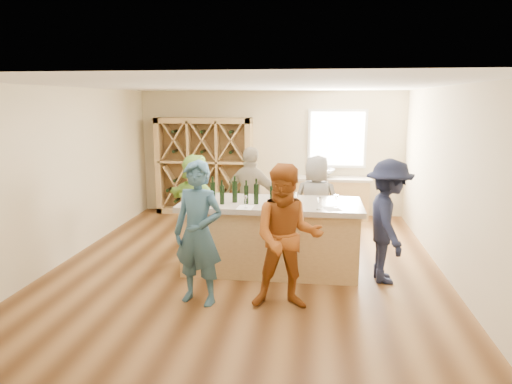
# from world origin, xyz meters

# --- Properties ---
(floor) EXTENTS (6.00, 7.00, 0.10)m
(floor) POSITION_xyz_m (0.00, 0.00, -0.05)
(floor) COLOR brown
(floor) RESTS_ON ground
(ceiling) EXTENTS (6.00, 7.00, 0.10)m
(ceiling) POSITION_xyz_m (0.00, 0.00, 2.85)
(ceiling) COLOR white
(ceiling) RESTS_ON ground
(wall_back) EXTENTS (6.00, 0.10, 2.80)m
(wall_back) POSITION_xyz_m (0.00, 3.55, 1.40)
(wall_back) COLOR beige
(wall_back) RESTS_ON ground
(wall_front) EXTENTS (6.00, 0.10, 2.80)m
(wall_front) POSITION_xyz_m (0.00, -3.55, 1.40)
(wall_front) COLOR beige
(wall_front) RESTS_ON ground
(wall_left) EXTENTS (0.10, 7.00, 2.80)m
(wall_left) POSITION_xyz_m (-3.05, 0.00, 1.40)
(wall_left) COLOR beige
(wall_left) RESTS_ON ground
(wall_right) EXTENTS (0.10, 7.00, 2.80)m
(wall_right) POSITION_xyz_m (3.05, 0.00, 1.40)
(wall_right) COLOR beige
(wall_right) RESTS_ON ground
(window_frame) EXTENTS (1.30, 0.06, 1.30)m
(window_frame) POSITION_xyz_m (1.50, 3.47, 1.75)
(window_frame) COLOR white
(window_frame) RESTS_ON wall_back
(window_pane) EXTENTS (1.18, 0.01, 1.18)m
(window_pane) POSITION_xyz_m (1.50, 3.44, 1.75)
(window_pane) COLOR white
(window_pane) RESTS_ON wall_back
(wine_rack) EXTENTS (2.20, 0.45, 2.20)m
(wine_rack) POSITION_xyz_m (-1.50, 3.27, 1.10)
(wine_rack) COLOR tan
(wine_rack) RESTS_ON floor
(back_counter_base) EXTENTS (1.60, 0.58, 0.86)m
(back_counter_base) POSITION_xyz_m (1.40, 3.20, 0.43)
(back_counter_base) COLOR tan
(back_counter_base) RESTS_ON floor
(back_counter_top) EXTENTS (1.70, 0.62, 0.06)m
(back_counter_top) POSITION_xyz_m (1.40, 3.20, 0.89)
(back_counter_top) COLOR #A79B89
(back_counter_top) RESTS_ON back_counter_base
(sink) EXTENTS (0.54, 0.54, 0.19)m
(sink) POSITION_xyz_m (1.20, 3.20, 1.01)
(sink) COLOR silver
(sink) RESTS_ON back_counter_top
(faucet) EXTENTS (0.02, 0.02, 0.30)m
(faucet) POSITION_xyz_m (1.20, 3.38, 1.07)
(faucet) COLOR silver
(faucet) RESTS_ON back_counter_top
(tasting_counter_base) EXTENTS (2.60, 1.00, 1.00)m
(tasting_counter_base) POSITION_xyz_m (0.37, -0.17, 0.50)
(tasting_counter_base) COLOR tan
(tasting_counter_base) RESTS_ON floor
(tasting_counter_top) EXTENTS (2.72, 1.12, 0.08)m
(tasting_counter_top) POSITION_xyz_m (0.37, -0.17, 1.04)
(tasting_counter_top) COLOR #A79B89
(tasting_counter_top) RESTS_ON tasting_counter_base
(wine_bottle_a) EXTENTS (0.08, 0.08, 0.31)m
(wine_bottle_a) POSITION_xyz_m (-0.48, -0.33, 1.24)
(wine_bottle_a) COLOR black
(wine_bottle_a) RESTS_ON tasting_counter_top
(wine_bottle_b) EXTENTS (0.09, 0.09, 0.28)m
(wine_bottle_b) POSITION_xyz_m (-0.32, -0.42, 1.22)
(wine_bottle_b) COLOR black
(wine_bottle_b) RESTS_ON tasting_counter_top
(wine_bottle_c) EXTENTS (0.11, 0.11, 0.32)m
(wine_bottle_c) POSITION_xyz_m (-0.16, -0.27, 1.24)
(wine_bottle_c) COLOR black
(wine_bottle_c) RESTS_ON tasting_counter_top
(wine_bottle_d) EXTENTS (0.08, 0.08, 0.27)m
(wine_bottle_d) POSITION_xyz_m (0.03, -0.34, 1.22)
(wine_bottle_d) COLOR black
(wine_bottle_d) RESTS_ON tasting_counter_top
(wine_bottle_e) EXTENTS (0.09, 0.09, 0.30)m
(wine_bottle_e) POSITION_xyz_m (0.17, -0.34, 1.23)
(wine_bottle_e) COLOR black
(wine_bottle_e) RESTS_ON tasting_counter_top
(wine_glass_a) EXTENTS (0.08, 0.08, 0.17)m
(wine_glass_a) POSITION_xyz_m (0.06, -0.64, 1.17)
(wine_glass_a) COLOR white
(wine_glass_a) RESTS_ON tasting_counter_top
(wine_glass_b) EXTENTS (0.07, 0.07, 0.19)m
(wine_glass_b) POSITION_xyz_m (0.54, -0.59, 1.18)
(wine_glass_b) COLOR white
(wine_glass_b) RESTS_ON tasting_counter_top
(wine_glass_c) EXTENTS (0.08, 0.08, 0.18)m
(wine_glass_c) POSITION_xyz_m (1.08, -0.60, 1.17)
(wine_glass_c) COLOR white
(wine_glass_c) RESTS_ON tasting_counter_top
(wine_glass_d) EXTENTS (0.08, 0.08, 0.18)m
(wine_glass_d) POSITION_xyz_m (0.76, -0.31, 1.17)
(wine_glass_d) COLOR white
(wine_glass_d) RESTS_ON tasting_counter_top
(wine_glass_e) EXTENTS (0.08, 0.08, 0.19)m
(wine_glass_e) POSITION_xyz_m (1.33, -0.44, 1.17)
(wine_glass_e) COLOR white
(wine_glass_e) RESTS_ON tasting_counter_top
(tasting_menu_a) EXTENTS (0.24, 0.31, 0.00)m
(tasting_menu_a) POSITION_xyz_m (0.05, -0.59, 1.08)
(tasting_menu_a) COLOR white
(tasting_menu_a) RESTS_ON tasting_counter_top
(tasting_menu_b) EXTENTS (0.34, 0.38, 0.00)m
(tasting_menu_b) POSITION_xyz_m (0.60, -0.60, 1.08)
(tasting_menu_b) COLOR white
(tasting_menu_b) RESTS_ON tasting_counter_top
(tasting_menu_c) EXTENTS (0.29, 0.34, 0.00)m
(tasting_menu_c) POSITION_xyz_m (1.28, -0.52, 1.08)
(tasting_menu_c) COLOR white
(tasting_menu_c) RESTS_ON tasting_counter_top
(person_near_left) EXTENTS (0.78, 0.65, 1.86)m
(person_near_left) POSITION_xyz_m (-0.43, -1.44, 0.93)
(person_near_left) COLOR #335972
(person_near_left) RESTS_ON floor
(person_near_right) EXTENTS (0.93, 0.56, 1.84)m
(person_near_right) POSITION_xyz_m (0.70, -1.44, 0.92)
(person_near_right) COLOR #994C19
(person_near_right) RESTS_ON floor
(person_server) EXTENTS (0.60, 1.18, 1.78)m
(person_server) POSITION_xyz_m (2.07, -0.39, 0.89)
(person_server) COLOR #191E38
(person_server) RESTS_ON floor
(person_far_mid) EXTENTS (1.19, 0.89, 1.81)m
(person_far_mid) POSITION_xyz_m (-0.06, 0.79, 0.91)
(person_far_mid) COLOR gray
(person_far_mid) RESTS_ON floor
(person_far_right) EXTENTS (0.90, 0.67, 1.68)m
(person_far_right) POSITION_xyz_m (1.06, 0.85, 0.84)
(person_far_right) COLOR slate
(person_far_right) RESTS_ON floor
(person_far_left) EXTENTS (1.63, 1.26, 1.68)m
(person_far_left) POSITION_xyz_m (-1.04, 0.78, 0.84)
(person_far_left) COLOR #8CC64C
(person_far_left) RESTS_ON floor
(wine_bottle_f) EXTENTS (0.07, 0.07, 0.30)m
(wine_bottle_f) POSITION_xyz_m (0.42, -0.47, 1.23)
(wine_bottle_f) COLOR black
(wine_bottle_f) RESTS_ON tasting_counter_top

